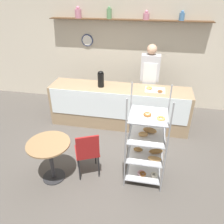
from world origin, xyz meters
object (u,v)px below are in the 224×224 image
object	(u,v)px
person_worker	(149,79)
cafe_chair	(87,151)
coffee_carafe	(101,79)
donut_tray_counter	(153,89)
cafe_table	(50,152)
pastry_rack	(147,144)

from	to	relation	value
person_worker	cafe_chair	distance (m)	2.41
coffee_carafe	donut_tray_counter	xyz separation A→B (m)	(1.13, 0.03, -0.15)
cafe_chair	donut_tray_counter	size ratio (longest dim) A/B	2.09
cafe_table	cafe_chair	world-z (taller)	cafe_chair
person_worker	donut_tray_counter	bearing A→B (deg)	-78.10
pastry_rack	donut_tray_counter	xyz separation A→B (m)	(0.03, 1.58, 0.25)
cafe_table	donut_tray_counter	bearing A→B (deg)	51.07
person_worker	coffee_carafe	size ratio (longest dim) A/B	5.00
coffee_carafe	person_worker	bearing A→B (deg)	27.14
person_worker	cafe_chair	size ratio (longest dim) A/B	2.03
cafe_table	donut_tray_counter	xyz separation A→B (m)	(1.53, 1.89, 0.40)
pastry_rack	donut_tray_counter	bearing A→B (deg)	89.07
cafe_table	coffee_carafe	bearing A→B (deg)	77.87
donut_tray_counter	coffee_carafe	bearing A→B (deg)	-178.31
cafe_table	pastry_rack	bearing A→B (deg)	11.84
pastry_rack	person_worker	bearing A→B (deg)	92.16
person_worker	cafe_chair	xyz separation A→B (m)	(-0.85, -2.21, -0.44)
cafe_table	coffee_carafe	size ratio (longest dim) A/B	2.05
person_worker	donut_tray_counter	xyz separation A→B (m)	(0.10, -0.49, -0.03)
pastry_rack	coffee_carafe	xyz separation A→B (m)	(-1.10, 1.54, 0.41)
coffee_carafe	donut_tray_counter	world-z (taller)	coffee_carafe
pastry_rack	cafe_table	bearing A→B (deg)	-168.16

